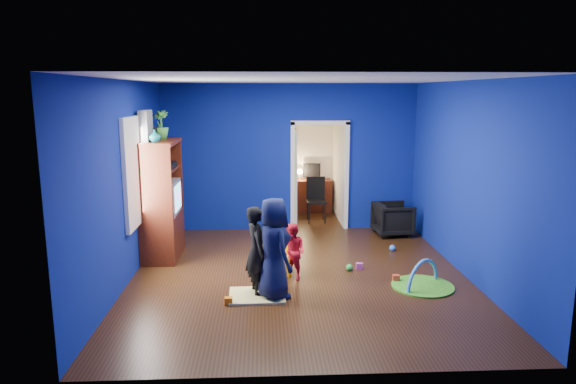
{
  "coord_description": "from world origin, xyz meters",
  "views": [
    {
      "loc": [
        -0.53,
        -7.32,
        2.72
      ],
      "look_at": [
        -0.15,
        0.4,
        1.22
      ],
      "focal_mm": 32.0,
      "sensor_mm": 36.0,
      "label": 1
    }
  ],
  "objects_px": {
    "child_navy": "(274,248)",
    "toddler_red": "(293,252)",
    "child_black": "(257,251)",
    "study_desk": "(312,196)",
    "crt_tv": "(164,197)",
    "vase": "(154,136)",
    "armchair": "(393,219)",
    "hopper_ball": "(270,277)",
    "kid_chair": "(282,259)",
    "play_mat": "(423,286)",
    "folding_chair": "(316,201)",
    "tv_armoire": "(161,200)"
  },
  "relations": [
    {
      "from": "child_navy",
      "to": "hopper_ball",
      "type": "bearing_deg",
      "value": -13.87
    },
    {
      "from": "armchair",
      "to": "crt_tv",
      "type": "xyz_separation_m",
      "value": [
        -4.15,
        -1.12,
        0.7
      ]
    },
    {
      "from": "child_navy",
      "to": "play_mat",
      "type": "bearing_deg",
      "value": -107.98
    },
    {
      "from": "crt_tv",
      "to": "hopper_ball",
      "type": "relative_size",
      "value": 1.81
    },
    {
      "from": "child_black",
      "to": "crt_tv",
      "type": "distance_m",
      "value": 2.35
    },
    {
      "from": "kid_chair",
      "to": "play_mat",
      "type": "bearing_deg",
      "value": -3.75
    },
    {
      "from": "child_navy",
      "to": "kid_chair",
      "type": "xyz_separation_m",
      "value": [
        0.14,
        0.86,
        -0.44
      ]
    },
    {
      "from": "kid_chair",
      "to": "study_desk",
      "type": "bearing_deg",
      "value": 91.41
    },
    {
      "from": "tv_armoire",
      "to": "child_black",
      "type": "bearing_deg",
      "value": -47.31
    },
    {
      "from": "child_black",
      "to": "hopper_ball",
      "type": "relative_size",
      "value": 3.18
    },
    {
      "from": "toddler_red",
      "to": "armchair",
      "type": "bearing_deg",
      "value": 91.99
    },
    {
      "from": "study_desk",
      "to": "hopper_ball",
      "type": "bearing_deg",
      "value": -102.33
    },
    {
      "from": "toddler_red",
      "to": "tv_armoire",
      "type": "distance_m",
      "value": 2.49
    },
    {
      "from": "armchair",
      "to": "play_mat",
      "type": "height_order",
      "value": "armchair"
    },
    {
      "from": "child_black",
      "to": "folding_chair",
      "type": "distance_m",
      "value": 4.13
    },
    {
      "from": "child_navy",
      "to": "toddler_red",
      "type": "distance_m",
      "value": 0.77
    },
    {
      "from": "vase",
      "to": "crt_tv",
      "type": "distance_m",
      "value": 1.08
    },
    {
      "from": "kid_chair",
      "to": "study_desk",
      "type": "height_order",
      "value": "study_desk"
    },
    {
      "from": "armchair",
      "to": "crt_tv",
      "type": "distance_m",
      "value": 4.36
    },
    {
      "from": "tv_armoire",
      "to": "play_mat",
      "type": "bearing_deg",
      "value": -21.9
    },
    {
      "from": "child_navy",
      "to": "play_mat",
      "type": "xyz_separation_m",
      "value": [
        2.13,
        0.27,
        -0.67
      ]
    },
    {
      "from": "child_black",
      "to": "study_desk",
      "type": "distance_m",
      "value": 5.06
    },
    {
      "from": "crt_tv",
      "to": "hopper_ball",
      "type": "height_order",
      "value": "crt_tv"
    },
    {
      "from": "hopper_ball",
      "to": "kid_chair",
      "type": "height_order",
      "value": "kid_chair"
    },
    {
      "from": "armchair",
      "to": "kid_chair",
      "type": "bearing_deg",
      "value": 127.92
    },
    {
      "from": "child_navy",
      "to": "play_mat",
      "type": "height_order",
      "value": "child_navy"
    },
    {
      "from": "child_navy",
      "to": "hopper_ball",
      "type": "distance_m",
      "value": 0.55
    },
    {
      "from": "kid_chair",
      "to": "play_mat",
      "type": "relative_size",
      "value": 0.57
    },
    {
      "from": "child_black",
      "to": "toddler_red",
      "type": "distance_m",
      "value": 0.77
    },
    {
      "from": "toddler_red",
      "to": "hopper_ball",
      "type": "bearing_deg",
      "value": -85.9
    },
    {
      "from": "toddler_red",
      "to": "crt_tv",
      "type": "bearing_deg",
      "value": -165.95
    },
    {
      "from": "crt_tv",
      "to": "tv_armoire",
      "type": "bearing_deg",
      "value": 180.0
    },
    {
      "from": "child_black",
      "to": "tv_armoire",
      "type": "distance_m",
      "value": 2.37
    },
    {
      "from": "child_navy",
      "to": "crt_tv",
      "type": "distance_m",
      "value": 2.59
    },
    {
      "from": "vase",
      "to": "crt_tv",
      "type": "height_order",
      "value": "vase"
    },
    {
      "from": "child_black",
      "to": "folding_chair",
      "type": "height_order",
      "value": "child_black"
    },
    {
      "from": "crt_tv",
      "to": "study_desk",
      "type": "bearing_deg",
      "value": 48.93
    },
    {
      "from": "vase",
      "to": "hopper_ball",
      "type": "height_order",
      "value": "vase"
    },
    {
      "from": "child_navy",
      "to": "kid_chair",
      "type": "height_order",
      "value": "child_navy"
    },
    {
      "from": "hopper_ball",
      "to": "study_desk",
      "type": "relative_size",
      "value": 0.44
    },
    {
      "from": "armchair",
      "to": "kid_chair",
      "type": "xyz_separation_m",
      "value": [
        -2.23,
        -2.11,
        -0.07
      ]
    },
    {
      "from": "armchair",
      "to": "folding_chair",
      "type": "distance_m",
      "value": 1.77
    },
    {
      "from": "vase",
      "to": "child_black",
      "type": "bearing_deg",
      "value": -41.84
    },
    {
      "from": "vase",
      "to": "hopper_ball",
      "type": "relative_size",
      "value": 0.51
    },
    {
      "from": "tv_armoire",
      "to": "play_mat",
      "type": "height_order",
      "value": "tv_armoire"
    },
    {
      "from": "crt_tv",
      "to": "play_mat",
      "type": "relative_size",
      "value": 0.8
    },
    {
      "from": "child_navy",
      "to": "kid_chair",
      "type": "distance_m",
      "value": 0.98
    },
    {
      "from": "vase",
      "to": "folding_chair",
      "type": "relative_size",
      "value": 0.21
    },
    {
      "from": "vase",
      "to": "armchair",
      "type": "bearing_deg",
      "value": 18.76
    },
    {
      "from": "armchair",
      "to": "crt_tv",
      "type": "bearing_deg",
      "value": 99.58
    }
  ]
}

